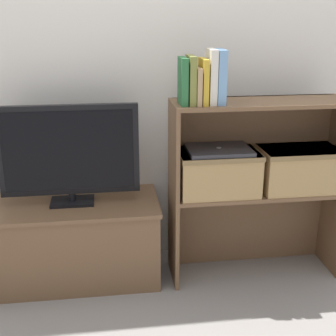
{
  "coord_description": "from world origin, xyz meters",
  "views": [
    {
      "loc": [
        -0.3,
        -2.07,
        1.4
      ],
      "look_at": [
        0.0,
        0.14,
        0.63
      ],
      "focal_mm": 50.0,
      "sensor_mm": 36.0,
      "label": 1
    }
  ],
  "objects": [
    {
      "name": "laptop",
      "position": [
        0.26,
        0.13,
        0.72
      ],
      "size": [
        0.32,
        0.23,
        0.02
      ],
      "color": "#2D2D33",
      "rests_on": "storage_basket_left"
    },
    {
      "name": "wall_back",
      "position": [
        0.0,
        0.45,
        1.2
      ],
      "size": [
        10.0,
        0.05,
        2.4
      ],
      "color": "silver",
      "rests_on": "ground_plane"
    },
    {
      "name": "book_ivory",
      "position": [
        0.2,
        0.1,
        1.09
      ],
      "size": [
        0.03,
        0.13,
        0.26
      ],
      "color": "silver",
      "rests_on": "bookshelf_upper_tier"
    },
    {
      "name": "bookshelf_upper_tier",
      "position": [
        0.47,
        0.2,
        0.78
      ],
      "size": [
        0.9,
        0.28,
        0.47
      ],
      "color": "brown",
      "rests_on": "bookshelf_lower_tier"
    },
    {
      "name": "storage_basket_left",
      "position": [
        0.26,
        0.13,
        0.61
      ],
      "size": [
        0.41,
        0.25,
        0.22
      ],
      "color": "tan",
      "rests_on": "bookshelf_lower_tier"
    },
    {
      "name": "bookshelf_lower_tier",
      "position": [
        0.47,
        0.2,
        0.3
      ],
      "size": [
        0.9,
        0.28,
        0.49
      ],
      "color": "brown",
      "rests_on": "ground_plane"
    },
    {
      "name": "storage_basket_right",
      "position": [
        0.69,
        0.13,
        0.61
      ],
      "size": [
        0.41,
        0.25,
        0.22
      ],
      "color": "tan",
      "rests_on": "bookshelf_lower_tier"
    },
    {
      "name": "book_tan",
      "position": [
        0.13,
        0.1,
        1.05
      ],
      "size": [
        0.02,
        0.16,
        0.17
      ],
      "color": "tan",
      "rests_on": "bookshelf_upper_tier"
    },
    {
      "name": "ground_plane",
      "position": [
        0.0,
        0.0,
        0.0
      ],
      "size": [
        16.0,
        16.0,
        0.0
      ],
      "primitive_type": "plane",
      "color": "gray"
    },
    {
      "name": "book_skyblue",
      "position": [
        0.24,
        0.1,
        1.09
      ],
      "size": [
        0.04,
        0.14,
        0.25
      ],
      "color": "#709ECC",
      "rests_on": "bookshelf_upper_tier"
    },
    {
      "name": "book_forest",
      "position": [
        0.07,
        0.1,
        1.07
      ],
      "size": [
        0.03,
        0.13,
        0.22
      ],
      "color": "#286638",
      "rests_on": "bookshelf_upper_tier"
    },
    {
      "name": "book_olive",
      "position": [
        0.1,
        0.1,
        1.07
      ],
      "size": [
        0.03,
        0.14,
        0.23
      ],
      "color": "olive",
      "rests_on": "bookshelf_upper_tier"
    },
    {
      "name": "tv_stand",
      "position": [
        -0.49,
        0.21,
        0.22
      ],
      "size": [
        0.89,
        0.44,
        0.44
      ],
      "color": "brown",
      "rests_on": "ground_plane"
    },
    {
      "name": "tv",
      "position": [
        -0.49,
        0.21,
        0.71
      ],
      "size": [
        0.7,
        0.14,
        0.51
      ],
      "color": "black",
      "rests_on": "tv_stand"
    },
    {
      "name": "book_mustard",
      "position": [
        0.16,
        0.1,
        1.06
      ],
      "size": [
        0.03,
        0.15,
        0.21
      ],
      "color": "gold",
      "rests_on": "bookshelf_upper_tier"
    }
  ]
}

